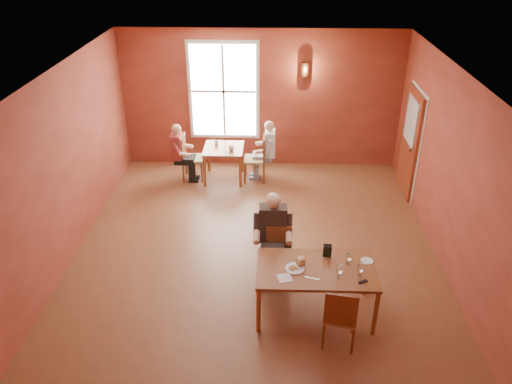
{
  "coord_description": "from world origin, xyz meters",
  "views": [
    {
      "loc": [
        0.24,
        -6.84,
        4.9
      ],
      "look_at": [
        0.0,
        0.2,
        1.05
      ],
      "focal_mm": 35.0,
      "sensor_mm": 36.0,
      "label": 1
    }
  ],
  "objects_px": {
    "chair_diner_white": "(255,158)",
    "chair_diner_main": "(279,258)",
    "second_table": "(224,163)",
    "main_table": "(315,290)",
    "diner_main": "(279,246)",
    "chair_empty": "(340,314)",
    "diner_maroon": "(191,152)",
    "diner_white": "(256,153)",
    "chair_diner_maroon": "(193,157)"
  },
  "relations": [
    {
      "from": "main_table",
      "to": "chair_diner_maroon",
      "type": "distance_m",
      "value": 4.69
    },
    {
      "from": "second_table",
      "to": "chair_diner_white",
      "type": "xyz_separation_m",
      "value": [
        0.65,
        0.0,
        0.13
      ]
    },
    {
      "from": "main_table",
      "to": "chair_diner_white",
      "type": "height_order",
      "value": "chair_diner_white"
    },
    {
      "from": "main_table",
      "to": "diner_maroon",
      "type": "relative_size",
      "value": 1.33
    },
    {
      "from": "chair_diner_white",
      "to": "chair_diner_main",
      "type": "bearing_deg",
      "value": -171.96
    },
    {
      "from": "second_table",
      "to": "chair_diner_maroon",
      "type": "relative_size",
      "value": 0.83
    },
    {
      "from": "diner_main",
      "to": "chair_diner_maroon",
      "type": "distance_m",
      "value": 3.91
    },
    {
      "from": "second_table",
      "to": "chair_diner_white",
      "type": "bearing_deg",
      "value": 0.0
    },
    {
      "from": "chair_diner_white",
      "to": "diner_maroon",
      "type": "xyz_separation_m",
      "value": [
        -1.33,
        0.0,
        0.12
      ]
    },
    {
      "from": "diner_main",
      "to": "chair_diner_white",
      "type": "height_order",
      "value": "diner_main"
    },
    {
      "from": "second_table",
      "to": "chair_diner_white",
      "type": "distance_m",
      "value": 0.66
    },
    {
      "from": "second_table",
      "to": "chair_diner_maroon",
      "type": "height_order",
      "value": "chair_diner_maroon"
    },
    {
      "from": "diner_main",
      "to": "chair_diner_maroon",
      "type": "xyz_separation_m",
      "value": [
        -1.79,
        3.47,
        -0.19
      ]
    },
    {
      "from": "chair_diner_white",
      "to": "diner_maroon",
      "type": "height_order",
      "value": "diner_maroon"
    },
    {
      "from": "main_table",
      "to": "second_table",
      "type": "distance_m",
      "value": 4.41
    },
    {
      "from": "chair_diner_maroon",
      "to": "chair_diner_white",
      "type": "bearing_deg",
      "value": 90.0
    },
    {
      "from": "diner_white",
      "to": "chair_empty",
      "type": "bearing_deg",
      "value": -165.07
    },
    {
      "from": "main_table",
      "to": "chair_empty",
      "type": "xyz_separation_m",
      "value": [
        0.28,
        -0.55,
        0.08
      ]
    },
    {
      "from": "chair_empty",
      "to": "chair_diner_maroon",
      "type": "height_order",
      "value": "chair_diner_maroon"
    },
    {
      "from": "chair_diner_main",
      "to": "diner_main",
      "type": "distance_m",
      "value": 0.24
    },
    {
      "from": "chair_diner_main",
      "to": "diner_white",
      "type": "relative_size",
      "value": 0.71
    },
    {
      "from": "diner_main",
      "to": "second_table",
      "type": "relative_size",
      "value": 1.66
    },
    {
      "from": "diner_maroon",
      "to": "chair_empty",
      "type": "bearing_deg",
      "value": 29.22
    },
    {
      "from": "chair_diner_main",
      "to": "chair_diner_white",
      "type": "relative_size",
      "value": 0.9
    },
    {
      "from": "main_table",
      "to": "chair_empty",
      "type": "bearing_deg",
      "value": -62.98
    },
    {
      "from": "chair_diner_maroon",
      "to": "diner_maroon",
      "type": "xyz_separation_m",
      "value": [
        -0.03,
        0.0,
        0.12
      ]
    },
    {
      "from": "diner_white",
      "to": "chair_diner_maroon",
      "type": "distance_m",
      "value": 1.34
    },
    {
      "from": "diner_main",
      "to": "diner_maroon",
      "type": "xyz_separation_m",
      "value": [
        -1.82,
        3.47,
        -0.07
      ]
    },
    {
      "from": "diner_main",
      "to": "second_table",
      "type": "distance_m",
      "value": 3.67
    },
    {
      "from": "chair_empty",
      "to": "chair_diner_maroon",
      "type": "distance_m",
      "value": 5.31
    },
    {
      "from": "chair_empty",
      "to": "chair_diner_maroon",
      "type": "bearing_deg",
      "value": 128.5
    },
    {
      "from": "chair_diner_main",
      "to": "diner_maroon",
      "type": "distance_m",
      "value": 3.9
    },
    {
      "from": "chair_diner_main",
      "to": "chair_diner_white",
      "type": "xyz_separation_m",
      "value": [
        -0.49,
        3.44,
        0.05
      ]
    },
    {
      "from": "chair_empty",
      "to": "chair_diner_white",
      "type": "bearing_deg",
      "value": 114.84
    },
    {
      "from": "chair_diner_main",
      "to": "chair_diner_maroon",
      "type": "distance_m",
      "value": 3.88
    },
    {
      "from": "second_table",
      "to": "chair_diner_main",
      "type": "bearing_deg",
      "value": -71.73
    },
    {
      "from": "chair_empty",
      "to": "diner_maroon",
      "type": "relative_size",
      "value": 0.76
    },
    {
      "from": "main_table",
      "to": "chair_empty",
      "type": "relative_size",
      "value": 1.75
    },
    {
      "from": "diner_main",
      "to": "chair_empty",
      "type": "bearing_deg",
      "value": 123.68
    },
    {
      "from": "chair_empty",
      "to": "diner_maroon",
      "type": "distance_m",
      "value": 5.33
    },
    {
      "from": "main_table",
      "to": "chair_diner_white",
      "type": "xyz_separation_m",
      "value": [
        -0.99,
        4.09,
        0.11
      ]
    },
    {
      "from": "second_table",
      "to": "diner_maroon",
      "type": "height_order",
      "value": "diner_maroon"
    },
    {
      "from": "diner_white",
      "to": "main_table",
      "type": "bearing_deg",
      "value": -166.85
    },
    {
      "from": "chair_diner_white",
      "to": "diner_maroon",
      "type": "relative_size",
      "value": 0.81
    },
    {
      "from": "diner_main",
      "to": "main_table",
      "type": "bearing_deg",
      "value": 128.88
    },
    {
      "from": "diner_main",
      "to": "diner_white",
      "type": "relative_size",
      "value": 1.09
    },
    {
      "from": "chair_diner_white",
      "to": "chair_diner_maroon",
      "type": "height_order",
      "value": "chair_diner_white"
    },
    {
      "from": "chair_empty",
      "to": "diner_maroon",
      "type": "height_order",
      "value": "diner_maroon"
    },
    {
      "from": "second_table",
      "to": "diner_white",
      "type": "xyz_separation_m",
      "value": [
        0.68,
        0.0,
        0.26
      ]
    },
    {
      "from": "chair_empty",
      "to": "diner_white",
      "type": "bearing_deg",
      "value": 114.5
    }
  ]
}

